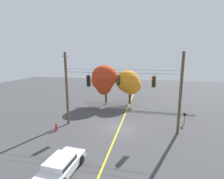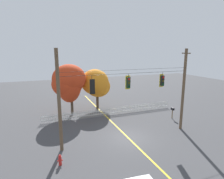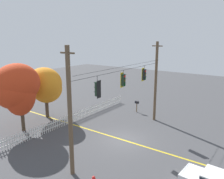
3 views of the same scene
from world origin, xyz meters
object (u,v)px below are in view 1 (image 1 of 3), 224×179
autumn_maple_mid (129,83)px  roadside_mailbox (185,115)px  parked_car (61,165)px  traffic_signal_southbound_primary (119,81)px  traffic_signal_eastbound_side (154,82)px  fire_hydrant (56,127)px  traffic_signal_northbound_secondary (89,81)px  autumn_maple_near_fence (104,79)px

autumn_maple_mid → roadside_mailbox: 10.49m
roadside_mailbox → autumn_maple_mid: bearing=136.7°
autumn_maple_mid → parked_car: (-2.36, -17.85, -2.97)m
traffic_signal_southbound_primary → parked_car: traffic_signal_southbound_primary is taller
roadside_mailbox → traffic_signal_eastbound_side: bearing=-143.4°
traffic_signal_southbound_primary → fire_hydrant: 8.25m
roadside_mailbox → traffic_signal_northbound_secondary: bearing=-165.2°
autumn_maple_mid → roadside_mailbox: size_ratio=4.09×
parked_car → traffic_signal_southbound_primary: bearing=73.0°
autumn_maple_near_fence → fire_hydrant: (-2.34, -10.83, -3.81)m
traffic_signal_northbound_secondary → roadside_mailbox: bearing=14.8°
fire_hydrant → roadside_mailbox: size_ratio=0.60×
autumn_maple_near_fence → parked_car: autumn_maple_near_fence is taller
roadside_mailbox → autumn_maple_near_fence: bearing=152.3°
parked_car → roadside_mailbox: roadside_mailbox is taller
traffic_signal_eastbound_side → autumn_maple_near_fence: (-7.54, 8.73, -1.04)m
autumn_maple_mid → fire_hydrant: autumn_maple_mid is taller
autumn_maple_near_fence → parked_car: size_ratio=1.57×
traffic_signal_southbound_primary → parked_car: 9.65m
traffic_signal_northbound_secondary → autumn_maple_mid: size_ratio=0.28×
traffic_signal_northbound_secondary → parked_car: size_ratio=0.38×
autumn_maple_mid → parked_car: autumn_maple_mid is taller
autumn_maple_near_fence → autumn_maple_mid: 4.06m
traffic_signal_eastbound_side → parked_car: (-6.03, -8.07, -4.65)m
traffic_signal_eastbound_side → fire_hydrant: traffic_signal_eastbound_side is taller
traffic_signal_eastbound_side → fire_hydrant: bearing=-168.0°
traffic_signal_northbound_secondary → roadside_mailbox: (10.63, 2.81, -4.05)m
traffic_signal_southbound_primary → autumn_maple_near_fence: (-3.97, 8.73, -1.07)m
parked_car → fire_hydrant: parked_car is taller
autumn_maple_near_fence → autumn_maple_mid: (3.87, 1.05, -0.64)m
traffic_signal_northbound_secondary → roadside_mailbox: size_ratio=1.14×
traffic_signal_northbound_secondary → fire_hydrant: (-3.01, -2.09, -4.76)m
roadside_mailbox → parked_car: bearing=-132.0°
autumn_maple_mid → fire_hydrant: bearing=-117.6°
traffic_signal_northbound_secondary → fire_hydrant: bearing=-145.3°
autumn_maple_mid → parked_car: 18.25m
traffic_signal_eastbound_side → autumn_maple_mid: traffic_signal_eastbound_side is taller
traffic_signal_southbound_primary → roadside_mailbox: traffic_signal_southbound_primary is taller
traffic_signal_northbound_secondary → autumn_maple_near_fence: (-0.67, 8.75, -0.95)m
traffic_signal_southbound_primary → roadside_mailbox: size_ratio=1.05×
autumn_maple_mid → roadside_mailbox: autumn_maple_mid is taller
autumn_maple_near_fence → traffic_signal_eastbound_side: bearing=-49.2°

